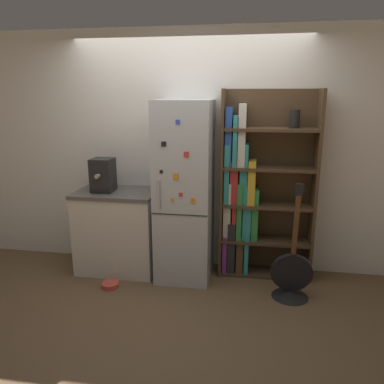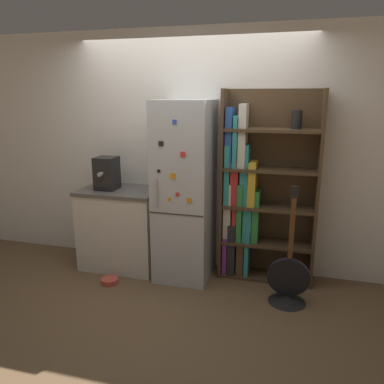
{
  "view_description": "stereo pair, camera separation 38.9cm",
  "coord_description": "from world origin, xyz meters",
  "px_view_note": "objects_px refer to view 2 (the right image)",
  "views": [
    {
      "loc": [
        0.68,
        -3.57,
        1.91
      ],
      "look_at": [
        0.07,
        0.15,
        0.94
      ],
      "focal_mm": 35.0,
      "sensor_mm": 36.0,
      "label": 1
    },
    {
      "loc": [
        1.06,
        -3.49,
        1.91
      ],
      "look_at": [
        0.07,
        0.15,
        0.94
      ],
      "focal_mm": 35.0,
      "sensor_mm": 36.0,
      "label": 2
    }
  ],
  "objects_px": {
    "guitar": "(288,286)",
    "pet_bowl": "(110,280)",
    "refrigerator": "(185,192)",
    "espresso_machine": "(107,173)",
    "bookshelf": "(254,195)"
  },
  "relations": [
    {
      "from": "guitar",
      "to": "bookshelf",
      "type": "bearing_deg",
      "value": 128.66
    },
    {
      "from": "pet_bowl",
      "to": "refrigerator",
      "type": "bearing_deg",
      "value": 30.19
    },
    {
      "from": "espresso_machine",
      "to": "guitar",
      "type": "xyz_separation_m",
      "value": [
        1.99,
        -0.31,
        -0.92
      ]
    },
    {
      "from": "refrigerator",
      "to": "espresso_machine",
      "type": "bearing_deg",
      "value": -179.61
    },
    {
      "from": "bookshelf",
      "to": "guitar",
      "type": "bearing_deg",
      "value": -51.34
    },
    {
      "from": "guitar",
      "to": "pet_bowl",
      "type": "distance_m",
      "value": 1.82
    },
    {
      "from": "bookshelf",
      "to": "pet_bowl",
      "type": "bearing_deg",
      "value": -157.27
    },
    {
      "from": "espresso_machine",
      "to": "guitar",
      "type": "height_order",
      "value": "espresso_machine"
    },
    {
      "from": "espresso_machine",
      "to": "pet_bowl",
      "type": "relative_size",
      "value": 2.0
    },
    {
      "from": "bookshelf",
      "to": "espresso_machine",
      "type": "xyz_separation_m",
      "value": [
        -1.59,
        -0.19,
        0.19
      ]
    },
    {
      "from": "refrigerator",
      "to": "espresso_machine",
      "type": "height_order",
      "value": "refrigerator"
    },
    {
      "from": "guitar",
      "to": "pet_bowl",
      "type": "relative_size",
      "value": 6.54
    },
    {
      "from": "refrigerator",
      "to": "guitar",
      "type": "relative_size",
      "value": 1.6
    },
    {
      "from": "bookshelf",
      "to": "espresso_machine",
      "type": "bearing_deg",
      "value": -173.34
    },
    {
      "from": "espresso_machine",
      "to": "guitar",
      "type": "distance_m",
      "value": 2.21
    }
  ]
}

